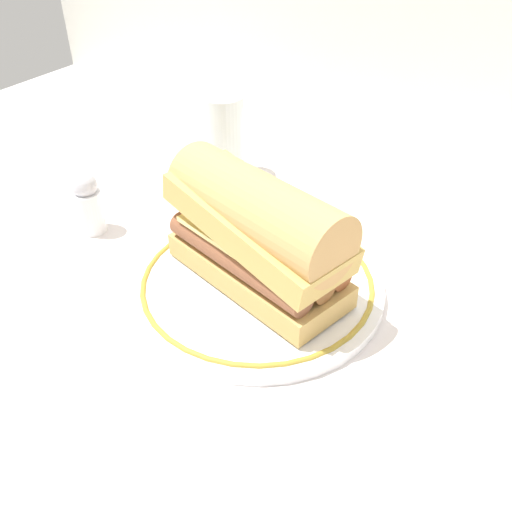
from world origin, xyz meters
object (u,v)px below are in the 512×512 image
object	(u,v)px
drinking_glass	(224,141)
salt_shaker	(88,203)
sausage_sandwich	(256,230)
plate	(256,284)

from	to	relation	value
drinking_glass	salt_shaker	distance (m)	0.22
sausage_sandwich	salt_shaker	bearing A→B (deg)	-162.28
sausage_sandwich	drinking_glass	bearing A→B (deg)	146.92
plate	drinking_glass	xyz separation A→B (m)	(-0.18, 0.20, 0.04)
drinking_glass	salt_shaker	size ratio (longest dim) A/B	1.45
drinking_glass	salt_shaker	bearing A→B (deg)	-103.21
plate	drinking_glass	bearing A→B (deg)	132.76
plate	drinking_glass	size ratio (longest dim) A/B	2.34
plate	salt_shaker	distance (m)	0.24
sausage_sandwich	salt_shaker	xyz separation A→B (m)	(-0.23, -0.01, -0.04)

